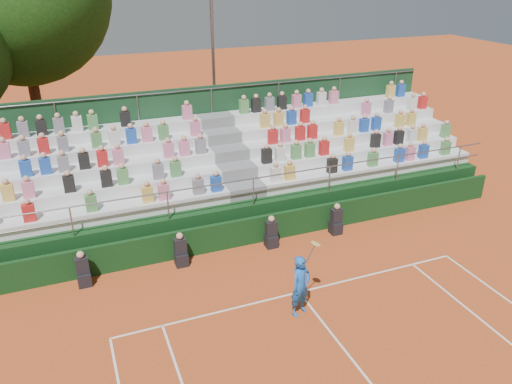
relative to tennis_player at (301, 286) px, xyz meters
name	(u,v)px	position (x,y,z in m)	size (l,w,h in m)	color
ground	(299,292)	(0.40, 0.85, -0.91)	(90.00, 90.00, 0.00)	#BE4D1F
courtside_wall	(259,229)	(0.40, 4.05, -0.41)	(20.00, 0.15, 1.00)	black
line_officials	(224,244)	(-1.03, 3.60, -0.43)	(9.11, 0.40, 1.19)	black
grandstand	(229,179)	(0.40, 7.28, 0.18)	(20.00, 5.20, 4.40)	black
tennis_player	(301,286)	(0.00, 0.00, 0.00)	(0.92, 0.66, 2.22)	blue
floodlight_mast	(213,49)	(1.93, 13.93, 4.19)	(0.60, 0.25, 8.84)	gray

